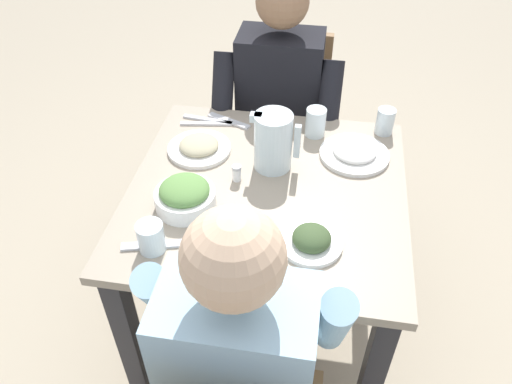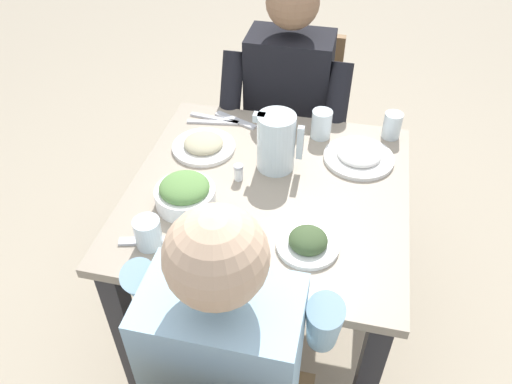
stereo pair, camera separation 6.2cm
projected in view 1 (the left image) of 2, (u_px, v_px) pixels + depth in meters
ground_plane at (264, 323)px, 2.01m from camera, size 8.00×8.00×0.00m
dining_table at (267, 219)px, 1.63m from camera, size 0.84×0.84×0.72m
chair_far at (281, 123)px, 2.22m from camera, size 0.40×0.40×0.87m
diner_near at (246, 348)px, 1.22m from camera, size 0.48×0.53×1.16m
diner_far at (276, 120)px, 1.97m from camera, size 0.48×0.53×1.16m
water_pitcher at (273, 141)px, 1.56m from camera, size 0.16×0.12×0.19m
salad_bowl at (185, 195)px, 1.45m from camera, size 0.18×0.18×0.09m
plate_dolmas at (311, 240)px, 1.35m from camera, size 0.17×0.17×0.06m
plate_yoghurt at (355, 153)px, 1.65m from camera, size 0.23×0.23×0.04m
plate_beans at (199, 147)px, 1.68m from camera, size 0.21×0.21×0.04m
water_glass_center at (151, 237)px, 1.33m from camera, size 0.07×0.07×0.09m
water_glass_near_right at (385, 121)px, 1.74m from camera, size 0.06×0.06×0.09m
water_glass_far_right at (316, 122)px, 1.73m from camera, size 0.07×0.07×0.10m
salt_shaker at (237, 173)px, 1.55m from camera, size 0.03×0.03×0.05m
fork_near at (229, 121)px, 1.81m from camera, size 0.17×0.09×0.01m
knife_near at (208, 120)px, 1.82m from camera, size 0.19×0.04×0.01m
fork_far at (153, 245)px, 1.36m from camera, size 0.17×0.07×0.01m
knife_far at (206, 124)px, 1.80m from camera, size 0.19×0.05×0.01m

